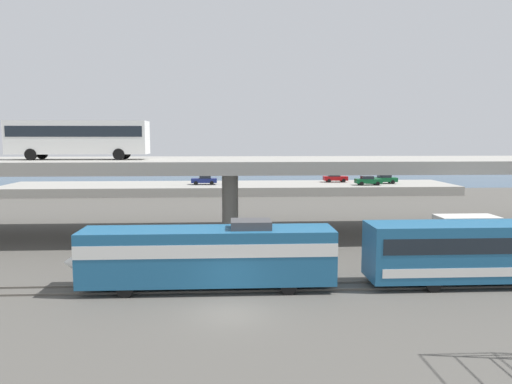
# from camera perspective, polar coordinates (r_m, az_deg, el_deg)

# --- Properties ---
(ground_plane) EXTENTS (260.00, 260.00, 0.00)m
(ground_plane) POSITION_cam_1_polar(r_m,az_deg,el_deg) (25.57, -3.14, -14.24)
(ground_plane) COLOR #4C4944
(rail_strip_near) EXTENTS (110.00, 0.12, 0.12)m
(rail_strip_near) POSITION_cam_1_polar(r_m,az_deg,el_deg) (28.65, -3.13, -11.80)
(rail_strip_near) COLOR #59544C
(rail_strip_near) RESTS_ON ground_plane
(rail_strip_far) EXTENTS (110.00, 0.12, 0.12)m
(rail_strip_far) POSITION_cam_1_polar(r_m,az_deg,el_deg) (30.00, -3.13, -10.95)
(rail_strip_far) COLOR #59544C
(rail_strip_far) RESTS_ON ground_plane
(train_locomotive) EXTENTS (16.01, 3.04, 4.18)m
(train_locomotive) POSITION_cam_1_polar(r_m,az_deg,el_deg) (28.82, -7.24, -7.32)
(train_locomotive) COLOR #1E5984
(train_locomotive) RESTS_ON ground_plane
(highway_overpass) EXTENTS (96.00, 12.16, 7.13)m
(highway_overpass) POSITION_cam_1_polar(r_m,az_deg,el_deg) (43.99, -3.15, 3.14)
(highway_overpass) COLOR gray
(highway_overpass) RESTS_ON ground_plane
(transit_bus_on_overpass) EXTENTS (12.00, 2.68, 3.40)m
(transit_bus_on_overpass) POSITION_cam_1_polar(r_m,az_deg,el_deg) (44.99, -20.45, 6.28)
(transit_bus_on_overpass) COLOR silver
(transit_bus_on_overpass) RESTS_ON highway_overpass
(service_truck_west) EXTENTS (6.80, 2.46, 3.04)m
(service_truck_west) POSITION_cam_1_polar(r_m,az_deg,el_deg) (40.98, 24.97, -4.53)
(service_truck_west) COLOR silver
(service_truck_west) RESTS_ON ground_plane
(pier_parking_lot) EXTENTS (73.68, 12.81, 1.41)m
(pier_parking_lot) POSITION_cam_1_polar(r_m,az_deg,el_deg) (79.35, -3.07, 0.46)
(pier_parking_lot) COLOR gray
(pier_parking_lot) RESTS_ON ground_plane
(parked_car_0) EXTENTS (4.23, 1.84, 1.50)m
(parked_car_0) POSITION_cam_1_polar(r_m,az_deg,el_deg) (79.43, 13.27, 1.37)
(parked_car_0) COLOR #0C4C26
(parked_car_0) RESTS_ON pier_parking_lot
(parked_car_1) EXTENTS (4.17, 1.96, 1.50)m
(parked_car_1) POSITION_cam_1_polar(r_m,az_deg,el_deg) (78.72, -6.20, 1.46)
(parked_car_1) COLOR navy
(parked_car_1) RESTS_ON pier_parking_lot
(parked_car_2) EXTENTS (4.10, 1.92, 1.50)m
(parked_car_2) POSITION_cam_1_polar(r_m,az_deg,el_deg) (83.67, 9.46, 1.70)
(parked_car_2) COLOR maroon
(parked_car_2) RESTS_ON pier_parking_lot
(parked_car_3) EXTENTS (4.59, 1.93, 1.50)m
(parked_car_3) POSITION_cam_1_polar(r_m,az_deg,el_deg) (82.73, 14.98, 1.52)
(parked_car_3) COLOR #0C4C26
(parked_car_3) RESTS_ON pier_parking_lot
(harbor_water) EXTENTS (140.00, 36.00, 0.01)m
(harbor_water) POSITION_cam_1_polar(r_m,az_deg,el_deg) (102.31, -3.06, 1.42)
(harbor_water) COLOR navy
(harbor_water) RESTS_ON ground_plane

